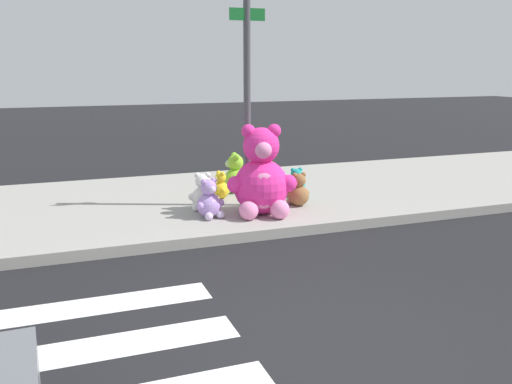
{
  "coord_description": "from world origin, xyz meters",
  "views": [
    {
      "loc": [
        -1.94,
        -3.87,
        2.38
      ],
      "look_at": [
        0.85,
        3.6,
        0.55
      ],
      "focal_mm": 39.34,
      "sensor_mm": 36.0,
      "label": 1
    }
  ],
  "objects_px": {
    "sign_pole": "(247,99)",
    "plush_teal": "(296,185)",
    "plush_lavender": "(210,202)",
    "plush_pink_large": "(262,179)",
    "plush_white": "(203,195)",
    "plush_yellow": "(220,188)",
    "plush_lime": "(234,177)",
    "plush_brown": "(298,192)"
  },
  "relations": [
    {
      "from": "sign_pole",
      "to": "plush_teal",
      "type": "height_order",
      "value": "sign_pole"
    },
    {
      "from": "sign_pole",
      "to": "plush_lavender",
      "type": "distance_m",
      "value": 1.73
    },
    {
      "from": "plush_pink_large",
      "to": "plush_lavender",
      "type": "distance_m",
      "value": 0.85
    },
    {
      "from": "plush_pink_large",
      "to": "sign_pole",
      "type": "bearing_deg",
      "value": 91.54
    },
    {
      "from": "plush_white",
      "to": "plush_yellow",
      "type": "bearing_deg",
      "value": 52.56
    },
    {
      "from": "plush_pink_large",
      "to": "plush_white",
      "type": "distance_m",
      "value": 1.0
    },
    {
      "from": "sign_pole",
      "to": "plush_teal",
      "type": "relative_size",
      "value": 6.37
    },
    {
      "from": "plush_lime",
      "to": "plush_brown",
      "type": "bearing_deg",
      "value": -62.68
    },
    {
      "from": "plush_brown",
      "to": "plush_lime",
      "type": "distance_m",
      "value": 1.44
    },
    {
      "from": "plush_white",
      "to": "plush_teal",
      "type": "height_order",
      "value": "plush_white"
    },
    {
      "from": "plush_teal",
      "to": "plush_lime",
      "type": "bearing_deg",
      "value": 142.96
    },
    {
      "from": "sign_pole",
      "to": "plush_white",
      "type": "height_order",
      "value": "sign_pole"
    },
    {
      "from": "sign_pole",
      "to": "plush_white",
      "type": "relative_size",
      "value": 5.47
    },
    {
      "from": "plush_pink_large",
      "to": "plush_teal",
      "type": "height_order",
      "value": "plush_pink_large"
    },
    {
      "from": "plush_white",
      "to": "plush_lavender",
      "type": "bearing_deg",
      "value": -93.79
    },
    {
      "from": "plush_yellow",
      "to": "plush_teal",
      "type": "bearing_deg",
      "value": -12.92
    },
    {
      "from": "plush_brown",
      "to": "plush_yellow",
      "type": "bearing_deg",
      "value": 139.32
    },
    {
      "from": "plush_teal",
      "to": "plush_lime",
      "type": "relative_size",
      "value": 0.72
    },
    {
      "from": "plush_white",
      "to": "plush_brown",
      "type": "xyz_separation_m",
      "value": [
        1.5,
        -0.3,
        -0.02
      ]
    },
    {
      "from": "plush_pink_large",
      "to": "plush_teal",
      "type": "distance_m",
      "value": 1.36
    },
    {
      "from": "plush_brown",
      "to": "plush_lime",
      "type": "bearing_deg",
      "value": 117.32
    },
    {
      "from": "plush_pink_large",
      "to": "plush_lavender",
      "type": "height_order",
      "value": "plush_pink_large"
    },
    {
      "from": "plush_white",
      "to": "plush_yellow",
      "type": "distance_m",
      "value": 0.76
    },
    {
      "from": "plush_lavender",
      "to": "plush_yellow",
      "type": "bearing_deg",
      "value": 65.93
    },
    {
      "from": "plush_white",
      "to": "plush_lime",
      "type": "xyz_separation_m",
      "value": [
        0.84,
        0.98,
        0.05
      ]
    },
    {
      "from": "plush_white",
      "to": "sign_pole",
      "type": "bearing_deg",
      "value": 0.7
    },
    {
      "from": "plush_yellow",
      "to": "plush_white",
      "type": "bearing_deg",
      "value": -127.44
    },
    {
      "from": "sign_pole",
      "to": "plush_pink_large",
      "type": "distance_m",
      "value": 1.3
    },
    {
      "from": "plush_white",
      "to": "plush_brown",
      "type": "bearing_deg",
      "value": -11.19
    },
    {
      "from": "sign_pole",
      "to": "plush_yellow",
      "type": "bearing_deg",
      "value": 115.67
    },
    {
      "from": "plush_brown",
      "to": "plush_lavender",
      "type": "relative_size",
      "value": 0.92
    },
    {
      "from": "plush_white",
      "to": "plush_brown",
      "type": "relative_size",
      "value": 1.08
    },
    {
      "from": "sign_pole",
      "to": "plush_lavender",
      "type": "relative_size",
      "value": 5.42
    },
    {
      "from": "plush_white",
      "to": "plush_brown",
      "type": "height_order",
      "value": "plush_white"
    },
    {
      "from": "plush_white",
      "to": "plush_brown",
      "type": "distance_m",
      "value": 1.53
    },
    {
      "from": "plush_teal",
      "to": "plush_lavender",
      "type": "height_order",
      "value": "plush_lavender"
    },
    {
      "from": "sign_pole",
      "to": "plush_brown",
      "type": "relative_size",
      "value": 5.88
    },
    {
      "from": "plush_pink_large",
      "to": "plush_lime",
      "type": "distance_m",
      "value": 1.58
    },
    {
      "from": "plush_pink_large",
      "to": "plush_yellow",
      "type": "bearing_deg",
      "value": 104.24
    },
    {
      "from": "plush_pink_large",
      "to": "plush_white",
      "type": "bearing_deg",
      "value": 142.56
    },
    {
      "from": "plush_teal",
      "to": "plush_yellow",
      "type": "bearing_deg",
      "value": 167.08
    },
    {
      "from": "plush_pink_large",
      "to": "plush_teal",
      "type": "relative_size",
      "value": 2.71
    }
  ]
}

